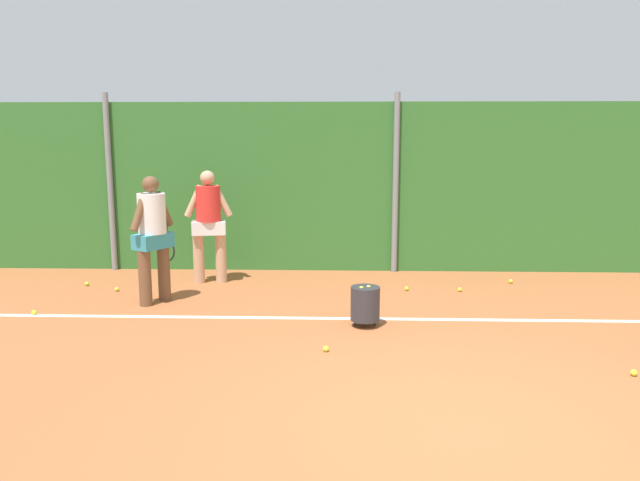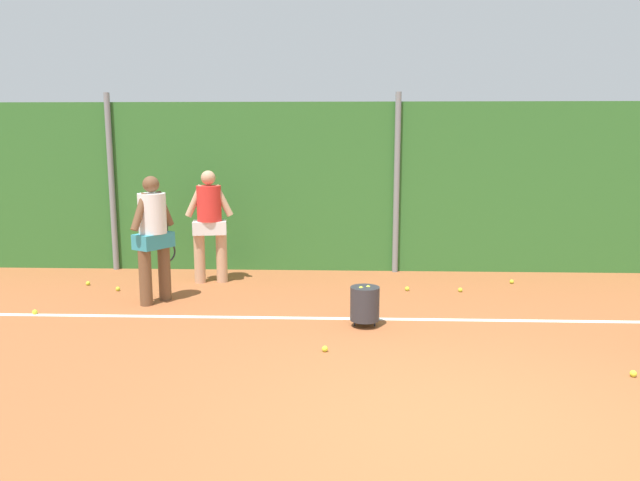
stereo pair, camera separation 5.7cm
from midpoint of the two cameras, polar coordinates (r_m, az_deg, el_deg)
ground_plane at (r=6.92m, az=9.85°, el=-10.15°), size 26.08×26.08×0.00m
hedge_fence_backdrop at (r=10.68m, az=7.18°, el=4.89°), size 16.95×0.25×2.88m
fence_post_left at (r=11.20m, az=-18.63°, el=5.07°), size 0.10×0.10×3.04m
fence_post_center at (r=10.50m, az=7.27°, el=5.23°), size 0.10×0.10×3.04m
court_baseline_paint at (r=8.04m, az=8.74°, el=-7.23°), size 12.39×0.10×0.01m
player_midcourt at (r=8.83m, az=-15.02°, el=0.72°), size 0.53×0.74×1.78m
player_backcourt_far at (r=9.86m, az=-10.05°, el=1.87°), size 0.75×0.39×1.79m
ball_hopper at (r=7.62m, az=4.39°, el=-5.84°), size 0.36×0.36×0.51m
tennis_ball_2 at (r=9.45m, az=8.26°, el=-4.45°), size 0.07×0.07×0.07m
tennis_ball_3 at (r=8.97m, az=-24.76°, el=-6.04°), size 0.07×0.07×0.07m
tennis_ball_5 at (r=10.34m, az=-20.57°, el=-3.74°), size 0.07×0.07×0.07m
tennis_ball_6 at (r=9.83m, az=-18.08°, el=-4.28°), size 0.07×0.07×0.07m
tennis_ball_7 at (r=6.82m, az=0.70°, el=-10.01°), size 0.07×0.07×0.07m
tennis_ball_8 at (r=10.27m, az=17.50°, el=-3.66°), size 0.07×0.07×0.07m
tennis_ball_9 at (r=9.53m, az=13.05°, el=-4.48°), size 0.07×0.07×0.07m
tennis_ball_10 at (r=10.30m, az=-13.71°, el=-3.43°), size 0.07×0.07×0.07m
tennis_ball_11 at (r=6.89m, az=27.27°, el=-10.92°), size 0.07×0.07×0.07m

